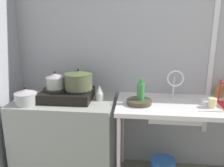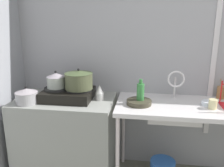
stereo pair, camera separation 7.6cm
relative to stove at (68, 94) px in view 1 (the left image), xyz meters
The scene contains 16 objects.
wall_back 1.64m from the stove, 13.24° to the left, with size 5.06×0.10×2.76m, color #959599.
wall_metal_strip 1.58m from the stove, 11.95° to the left, with size 0.05×0.01×2.21m, color silver.
counter_concrete 0.47m from the stove, behind, with size 0.98×0.62×0.83m, color gray.
counter_sink 1.16m from the stove, ahead, with size 1.33×0.62×0.83m.
stove is the anchor object (origin of this frame).
pot_on_left_burner 0.18m from the stove, behind, with size 0.18×0.18×0.17m.
pot_on_right_burner 0.19m from the stove, ahead, with size 0.27×0.27×0.20m.
pot_beside_stove 0.39m from the stove, 153.30° to the right, with size 0.21×0.21×0.17m.
percolator 0.31m from the stove, ahead, with size 0.08×0.08×0.15m.
sink_basin 1.03m from the stove, ahead, with size 0.47×0.36×0.14m, color silver.
faucet 1.07m from the stove, ahead, with size 0.17×0.09×0.29m.
frying_pan 0.71m from the stove, ahead, with size 0.23×0.23×0.04m, color #3A3628.
cup_by_rack 1.36m from the stove, ahead, with size 0.07×0.07×0.09m, color beige.
small_bowl_on_drainboard 1.34m from the stove, ahead, with size 0.12×0.12×0.04m, color white.
bottle_by_sink 0.72m from the stove, ahead, with size 0.07×0.07×0.24m.
utensil_jar 1.53m from the stove, ahead, with size 0.08×0.08×0.20m.
Camera 1 is at (-0.84, -0.77, 1.61)m, focal length 38.33 mm.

